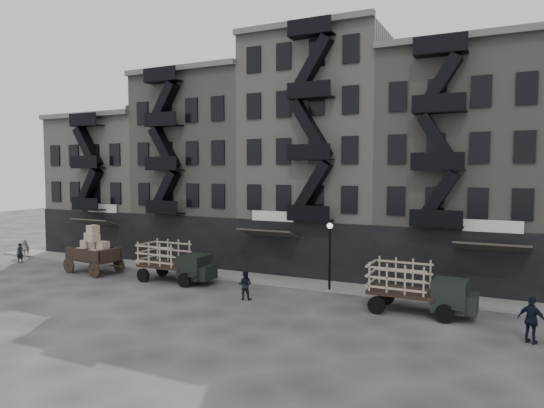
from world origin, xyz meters
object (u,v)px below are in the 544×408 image
at_px(wagon, 92,246).
at_px(pedestrian_west, 20,253).
at_px(stake_truck_east, 418,285).
at_px(policeman, 532,320).
at_px(stake_truck_west, 175,259).
at_px(pedestrian_mid, 245,285).
at_px(horse, 22,249).

bearing_deg(wagon, pedestrian_west, -174.44).
bearing_deg(pedestrian_west, stake_truck_east, -21.96).
height_order(stake_truck_east, policeman, stake_truck_east).
distance_m(stake_truck_west, pedestrian_west, 15.49).
distance_m(pedestrian_west, pedestrian_mid, 21.98).
bearing_deg(wagon, stake_truck_east, 7.57).
bearing_deg(wagon, pedestrian_mid, 1.25).
relative_size(horse, stake_truck_west, 0.39).
bearing_deg(stake_truck_east, pedestrian_west, -179.45).
relative_size(horse, wagon, 0.48).
bearing_deg(pedestrian_mid, pedestrian_west, -15.49).
relative_size(pedestrian_west, pedestrian_mid, 0.94).
relative_size(wagon, stake_truck_west, 0.81).
relative_size(pedestrian_west, policeman, 0.78).
bearing_deg(stake_truck_west, wagon, -177.59).
relative_size(stake_truck_west, pedestrian_west, 3.37).
bearing_deg(wagon, horse, 179.40).
bearing_deg(pedestrian_mid, stake_truck_east, 178.26).
bearing_deg(policeman, stake_truck_west, 18.26).
distance_m(wagon, policeman, 28.39).
relative_size(horse, stake_truck_east, 0.39).
bearing_deg(stake_truck_east, policeman, -23.14).
height_order(stake_truck_west, stake_truck_east, stake_truck_east).
bearing_deg(stake_truck_west, pedestrian_mid, -16.61).
xyz_separation_m(horse, wagon, (9.56, -1.38, 1.10)).
relative_size(wagon, pedestrian_west, 2.72).
distance_m(horse, pedestrian_west, 1.67).
relative_size(horse, policeman, 1.03).
relative_size(stake_truck_west, policeman, 2.64).
distance_m(wagon, stake_truck_west, 7.20).
height_order(stake_truck_west, policeman, stake_truck_west).
bearing_deg(stake_truck_east, wagon, -178.92).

